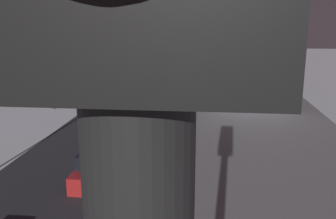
% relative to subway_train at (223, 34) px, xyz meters
% --- Properties ---
extents(ground_plane, '(240.00, 240.00, 0.00)m').
position_rel_subway_train_xyz_m(ground_plane, '(5.82, 19.11, -8.56)').
color(ground_plane, silver).
extents(avenue_asphalt, '(11.00, 87.41, 0.01)m').
position_rel_subway_train_xyz_m(avenue_asphalt, '(10.03, 19.11, -8.56)').
color(avenue_asphalt, '#28282D').
rests_on(avenue_asphalt, ground_plane).
extents(elevated_railway, '(5.00, 87.41, 6.78)m').
position_rel_subway_train_xyz_m(elevated_railway, '(0.09, 19.11, -2.73)').
color(elevated_railway, slate).
rests_on(elevated_railway, ground_plane).
extents(subway_train, '(2.94, 55.47, 3.40)m').
position_rel_subway_train_xyz_m(subway_train, '(0.00, 0.00, 0.00)').
color(subway_train, '#B7BABF').
rests_on(subway_train, elevated_railway).
extents(sedan_red, '(1.91, 4.38, 1.97)m').
position_rel_subway_train_xyz_m(sedan_red, '(8.63, 19.95, -7.78)').
color(sedan_red, '#A51E1E').
rests_on(sedan_red, ground_plane).
extents(sedan_black, '(1.80, 4.40, 1.97)m').
position_rel_subway_train_xyz_m(sedan_black, '(8.63, 4.11, -7.77)').
color(sedan_black, black).
rests_on(sedan_black, ground_plane).
extents(sedan_green, '(1.80, 4.50, 1.97)m').
position_rel_subway_train_xyz_m(sedan_green, '(6.83, -5.64, -7.77)').
color(sedan_green, '#2D6038').
rests_on(sedan_green, ground_plane).
extents(traffic_light_near, '(0.32, 0.44, 6.40)m').
position_rel_subway_train_xyz_m(traffic_light_near, '(3.93, 23.42, -4.37)').
color(traffic_light_near, '#2D2D2D').
rests_on(traffic_light_near, ground_plane).
extents(traffic_light_mid, '(0.32, 0.44, 6.40)m').
position_rel_subway_train_xyz_m(traffic_light_mid, '(3.93, -2.10, -4.37)').
color(traffic_light_mid, '#2D2D2D').
rests_on(traffic_light_mid, ground_plane).
extents(commercial_billboard, '(4.80, 0.36, 8.90)m').
position_rel_subway_train_xyz_m(commercial_billboard, '(19.30, 1.14, -1.74)').
color(commercial_billboard, '#4C4C51').
rests_on(commercial_billboard, ground_plane).
extents(street_lamp_far, '(1.35, 0.44, 7.65)m').
position_rel_subway_train_xyz_m(street_lamp_far, '(16.10, -5.89, -3.75)').
color(street_lamp_far, '#38383D').
rests_on(street_lamp_far, ground_plane).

